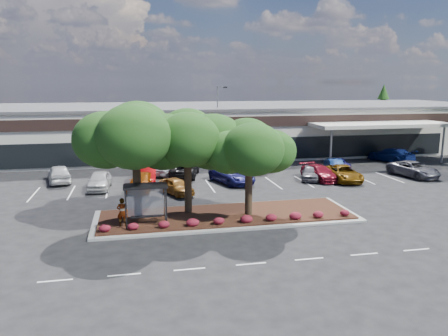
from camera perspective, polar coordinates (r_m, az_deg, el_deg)
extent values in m
plane|color=black|center=(27.34, 6.24, -8.66)|extent=(160.00, 160.00, 0.00)
cube|color=beige|center=(59.32, -3.85, 5.08)|extent=(80.00, 20.00, 6.00)
cube|color=#4A4A4D|center=(59.07, -3.89, 8.07)|extent=(80.40, 20.40, 0.30)
cube|color=black|center=(49.25, -2.25, 5.97)|extent=(80.00, 0.25, 1.20)
cube|color=black|center=(49.64, -2.23, 2.29)|extent=(60.00, 0.18, 2.60)
cube|color=red|center=(48.56, -9.28, 5.76)|extent=(6.00, 0.12, 1.00)
cube|color=beige|center=(54.05, 19.72, 5.36)|extent=(16.00, 5.00, 0.40)
cylinder|color=slate|center=(49.24, 13.77, 2.49)|extent=(0.24, 0.24, 4.20)
cylinder|color=slate|center=(56.66, 26.68, 2.72)|extent=(0.24, 0.24, 4.20)
cube|color=#979792|center=(30.48, 0.32, -6.34)|extent=(18.00, 6.00, 0.15)
cube|color=#3D2316|center=(30.44, 0.32, -6.11)|extent=(17.20, 5.20, 0.12)
cube|color=silver|center=(22.76, -21.20, -13.56)|extent=(1.60, 0.12, 0.01)
cube|color=silver|center=(22.43, -12.89, -13.44)|extent=(1.60, 0.12, 0.01)
cube|color=silver|center=(22.55, -4.52, -13.03)|extent=(1.60, 0.12, 0.01)
cube|color=silver|center=(23.12, 3.56, -12.39)|extent=(1.60, 0.12, 0.01)
cube|color=silver|center=(24.11, 11.07, -11.57)|extent=(1.60, 0.12, 0.01)
cube|color=silver|center=(25.46, 17.84, -10.66)|extent=(1.60, 0.12, 0.01)
cube|color=silver|center=(27.12, 23.83, -9.73)|extent=(1.60, 0.12, 0.01)
cube|color=silver|center=(39.94, -23.59, -3.17)|extent=(0.12, 5.00, 0.01)
cube|color=silver|center=(39.41, -19.32, -3.04)|extent=(0.12, 5.00, 0.01)
cube|color=silver|center=(39.11, -14.96, -2.89)|extent=(0.12, 5.00, 0.01)
cube|color=silver|center=(39.04, -10.56, -2.72)|extent=(0.12, 5.00, 0.01)
cube|color=silver|center=(39.20, -6.17, -2.54)|extent=(0.12, 5.00, 0.01)
cube|color=silver|center=(39.59, -1.84, -2.34)|extent=(0.12, 5.00, 0.01)
cube|color=silver|center=(40.19, 2.38, -2.14)|extent=(0.12, 5.00, 0.01)
cube|color=silver|center=(41.01, 6.45, -1.93)|extent=(0.12, 5.00, 0.01)
cube|color=silver|center=(42.03, 10.34, -1.72)|extent=(0.12, 5.00, 0.01)
cube|color=silver|center=(43.23, 14.03, -1.52)|extent=(0.12, 5.00, 0.01)
cube|color=silver|center=(44.60, 17.51, -1.32)|extent=(0.12, 5.00, 0.01)
cube|color=silver|center=(46.13, 20.77, -1.13)|extent=(0.12, 5.00, 0.01)
cylinder|color=black|center=(28.94, -12.68, -4.61)|extent=(0.08, 0.08, 2.50)
cylinder|color=black|center=(28.99, -7.72, -4.41)|extent=(0.08, 0.08, 2.50)
cylinder|color=black|center=(27.69, -12.71, -5.33)|extent=(0.08, 0.08, 2.50)
cylinder|color=black|center=(27.74, -7.52, -5.12)|extent=(0.08, 0.08, 2.50)
cube|color=black|center=(27.99, -10.25, -2.32)|extent=(2.75, 1.55, 0.10)
cube|color=silver|center=(28.90, -10.20, -4.27)|extent=(2.30, 0.03, 2.00)
cube|color=black|center=(28.78, -10.12, -6.26)|extent=(2.00, 0.35, 0.06)
cone|color=#10360D|center=(80.47, 19.99, 7.10)|extent=(3.96, 3.96, 9.00)
imported|color=#594C47|center=(28.41, -13.15, -5.63)|extent=(0.71, 0.51, 1.83)
cube|color=#979792|center=(54.15, -0.84, 1.53)|extent=(0.50, 0.50, 0.40)
cylinder|color=slate|center=(53.59, -0.85, 6.20)|extent=(0.14, 0.14, 8.45)
cube|color=slate|center=(53.40, -0.37, 10.57)|extent=(0.92, 0.38, 0.14)
cube|color=black|center=(53.41, 0.17, 10.49)|extent=(0.50, 0.38, 0.18)
imported|color=silver|center=(39.72, -15.96, -1.59)|extent=(2.07, 4.63, 1.55)
imported|color=#990509|center=(41.09, -10.12, -0.83)|extent=(2.02, 5.13, 1.66)
imported|color=#793404|center=(38.83, -10.70, -1.76)|extent=(2.91, 5.07, 1.38)
imported|color=brown|center=(36.82, -6.25, -2.37)|extent=(3.10, 4.26, 1.35)
imported|color=navy|center=(40.58, 1.05, -0.93)|extent=(4.06, 5.89, 1.49)
imported|color=#5D5C63|center=(42.80, 11.19, -0.59)|extent=(3.06, 4.35, 1.37)
imported|color=maroon|center=(42.80, 12.41, -0.62)|extent=(2.80, 5.09, 1.40)
imported|color=#664008|center=(43.01, 15.35, -0.66)|extent=(2.88, 5.46, 1.46)
imported|color=#59585F|center=(47.21, 23.51, -0.14)|extent=(3.64, 5.83, 1.50)
imported|color=silver|center=(43.65, -20.72, -0.69)|extent=(2.94, 5.17, 1.66)
imported|color=#ABAEB8|center=(44.79, -8.02, 0.02)|extent=(3.90, 5.38, 1.36)
imported|color=#154D1D|center=(47.06, -9.51, 0.53)|extent=(3.08, 5.09, 1.38)
imported|color=black|center=(43.53, -5.16, -0.14)|extent=(3.75, 5.86, 1.50)
imported|color=brown|center=(46.24, 3.51, 0.51)|extent=(2.38, 5.15, 1.43)
imported|color=silver|center=(47.52, 4.34, 0.77)|extent=(2.94, 5.15, 1.41)
imported|color=navy|center=(47.77, 14.12, 0.47)|extent=(2.31, 4.24, 1.33)
imported|color=navy|center=(48.24, 14.56, 0.56)|extent=(3.47, 5.25, 1.34)
imported|color=navy|center=(55.02, 20.96, 1.63)|extent=(4.13, 6.25, 1.68)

